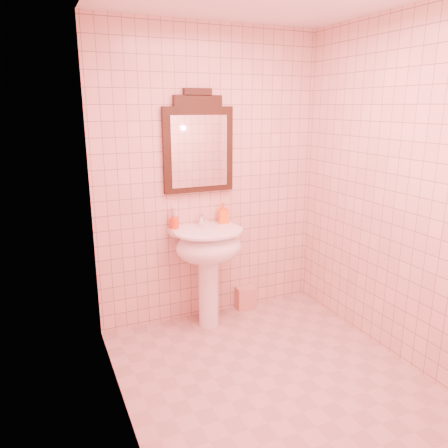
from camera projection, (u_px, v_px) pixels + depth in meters
name	position (u px, v px, depth m)	size (l,w,h in m)	color
floor	(270.00, 376.00, 3.09)	(2.20, 2.20, 0.00)	tan
back_wall	(210.00, 178.00, 3.73)	(2.00, 0.02, 2.50)	beige
pedestal_sink	(208.00, 253.00, 3.64)	(0.58, 0.58, 0.86)	white
faucet	(202.00, 219.00, 3.69)	(0.04, 0.16, 0.11)	white
mirror	(198.00, 145.00, 3.59)	(0.60, 0.06, 0.84)	black
toothbrush_cup	(174.00, 223.00, 3.63)	(0.08, 0.08, 0.18)	red
soap_dispenser	(223.00, 213.00, 3.78)	(0.08, 0.08, 0.18)	orange
towel	(245.00, 298.00, 4.11)	(0.17, 0.12, 0.21)	tan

